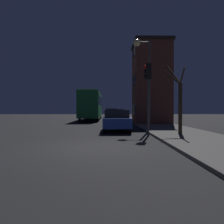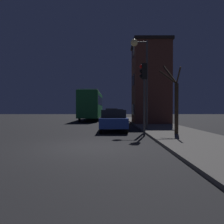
{
  "view_description": "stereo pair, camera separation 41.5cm",
  "coord_description": "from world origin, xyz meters",
  "px_view_note": "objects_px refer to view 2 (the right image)",
  "views": [
    {
      "loc": [
        0.66,
        -8.75,
        1.52
      ],
      "look_at": [
        0.97,
        12.52,
        1.26
      ],
      "focal_mm": 35.0,
      "sensor_mm": 36.0,
      "label": 1
    },
    {
      "loc": [
        1.08,
        -8.75,
        1.52
      ],
      "look_at": [
        0.97,
        12.52,
        1.26
      ],
      "focal_mm": 35.0,
      "sensor_mm": 36.0,
      "label": 2
    }
  ],
  "objects_px": {
    "traffic_light": "(145,84)",
    "car_mid_lane": "(116,116)",
    "bare_tree": "(176,101)",
    "car_far_lane": "(113,114)",
    "car_near_lane": "(115,120)",
    "bus": "(93,104)",
    "streetlamp": "(141,63)"
  },
  "relations": [
    {
      "from": "traffic_light",
      "to": "car_mid_lane",
      "type": "xyz_separation_m",
      "value": [
        -1.51,
        10.47,
        -2.17
      ]
    },
    {
      "from": "bare_tree",
      "to": "car_far_lane",
      "type": "bearing_deg",
      "value": 101.92
    },
    {
      "from": "traffic_light",
      "to": "car_far_lane",
      "type": "bearing_deg",
      "value": 96.02
    },
    {
      "from": "traffic_light",
      "to": "car_near_lane",
      "type": "relative_size",
      "value": 1.07
    },
    {
      "from": "bare_tree",
      "to": "car_far_lane",
      "type": "distance_m",
      "value": 17.85
    },
    {
      "from": "bare_tree",
      "to": "bus",
      "type": "distance_m",
      "value": 19.31
    },
    {
      "from": "streetlamp",
      "to": "bus",
      "type": "distance_m",
      "value": 16.22
    },
    {
      "from": "traffic_light",
      "to": "bare_tree",
      "type": "relative_size",
      "value": 1.0
    },
    {
      "from": "car_mid_lane",
      "to": "car_far_lane",
      "type": "distance_m",
      "value": 7.1
    },
    {
      "from": "bus",
      "to": "car_mid_lane",
      "type": "xyz_separation_m",
      "value": [
        3.16,
        -7.84,
        -1.49
      ]
    },
    {
      "from": "car_near_lane",
      "to": "traffic_light",
      "type": "bearing_deg",
      "value": -56.13
    },
    {
      "from": "bare_tree",
      "to": "car_mid_lane",
      "type": "height_order",
      "value": "bare_tree"
    },
    {
      "from": "car_near_lane",
      "to": "car_mid_lane",
      "type": "bearing_deg",
      "value": 88.62
    },
    {
      "from": "traffic_light",
      "to": "car_near_lane",
      "type": "height_order",
      "value": "traffic_light"
    },
    {
      "from": "streetlamp",
      "to": "bare_tree",
      "type": "relative_size",
      "value": 1.54
    },
    {
      "from": "car_far_lane",
      "to": "bus",
      "type": "bearing_deg",
      "value": 165.07
    },
    {
      "from": "traffic_light",
      "to": "car_mid_lane",
      "type": "height_order",
      "value": "traffic_light"
    },
    {
      "from": "traffic_light",
      "to": "bare_tree",
      "type": "bearing_deg",
      "value": 3.95
    },
    {
      "from": "car_near_lane",
      "to": "car_mid_lane",
      "type": "height_order",
      "value": "car_mid_lane"
    },
    {
      "from": "bare_tree",
      "to": "car_near_lane",
      "type": "distance_m",
      "value": 4.44
    },
    {
      "from": "streetlamp",
      "to": "traffic_light",
      "type": "bearing_deg",
      "value": -93.76
    },
    {
      "from": "streetlamp",
      "to": "car_mid_lane",
      "type": "height_order",
      "value": "streetlamp"
    },
    {
      "from": "bus",
      "to": "bare_tree",
      "type": "bearing_deg",
      "value": -70.34
    },
    {
      "from": "bus",
      "to": "car_mid_lane",
      "type": "bearing_deg",
      "value": -68.06
    },
    {
      "from": "bare_tree",
      "to": "car_mid_lane",
      "type": "xyz_separation_m",
      "value": [
        -3.34,
        10.34,
        -1.19
      ]
    },
    {
      "from": "car_near_lane",
      "to": "car_mid_lane",
      "type": "distance_m",
      "value": 7.94
    },
    {
      "from": "bare_tree",
      "to": "bus",
      "type": "bearing_deg",
      "value": 109.66
    },
    {
      "from": "car_far_lane",
      "to": "bare_tree",
      "type": "bearing_deg",
      "value": -78.08
    },
    {
      "from": "car_mid_lane",
      "to": "streetlamp",
      "type": "bearing_deg",
      "value": -77.03
    },
    {
      "from": "bus",
      "to": "car_far_lane",
      "type": "relative_size",
      "value": 2.92
    },
    {
      "from": "bare_tree",
      "to": "bus",
      "type": "height_order",
      "value": "bare_tree"
    },
    {
      "from": "car_mid_lane",
      "to": "car_near_lane",
      "type": "bearing_deg",
      "value": -91.38
    }
  ]
}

